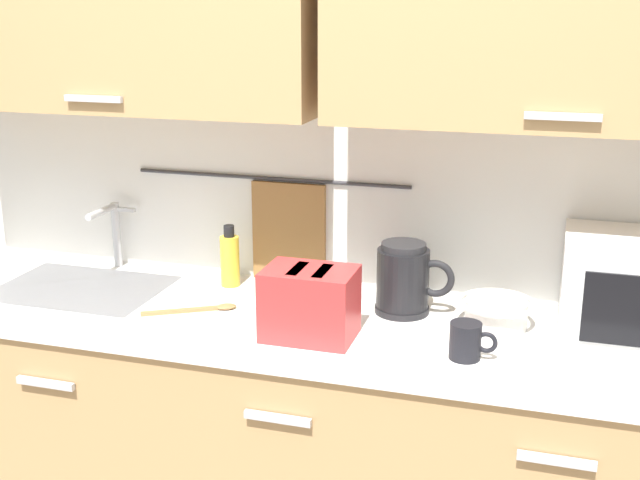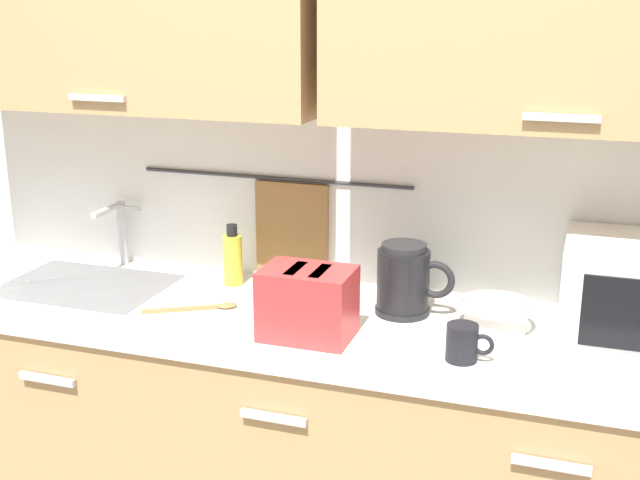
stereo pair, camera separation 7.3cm
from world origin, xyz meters
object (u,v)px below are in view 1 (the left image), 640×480
mug_by_kettle (466,341)px  electric_kettle (404,279)px  dish_soap_bottle (230,259)px  mug_near_sink (275,287)px  wooden_spoon (201,309)px  mixing_bowl (496,311)px  toaster (310,303)px

mug_by_kettle → electric_kettle: bearing=128.4°
dish_soap_bottle → mug_by_kettle: (0.78, -0.34, -0.04)m
mug_near_sink → wooden_spoon: size_ratio=0.47×
mixing_bowl → toaster: toaster is taller
mug_near_sink → mixing_bowl: mug_near_sink is taller
mixing_bowl → toaster: (-0.47, -0.22, 0.05)m
mug_near_sink → toaster: bearing=-51.0°
electric_kettle → wooden_spoon: (-0.57, -0.16, -0.10)m
dish_soap_bottle → wooden_spoon: (0.00, -0.23, -0.08)m
electric_kettle → mug_near_sink: size_ratio=1.89×
electric_kettle → dish_soap_bottle: (-0.57, 0.07, -0.01)m
electric_kettle → toaster: size_ratio=0.89×
dish_soap_bottle → mug_by_kettle: dish_soap_bottle is taller
mug_by_kettle → mug_near_sink: bearing=158.1°
dish_soap_bottle → mug_by_kettle: size_ratio=1.63×
mixing_bowl → mug_by_kettle: 0.24m
electric_kettle → mug_by_kettle: electric_kettle is taller
mug_near_sink → mug_by_kettle: (0.60, -0.24, 0.00)m
electric_kettle → wooden_spoon: 0.60m
mug_near_sink → mixing_bowl: bearing=-0.3°
wooden_spoon → electric_kettle: bearing=15.8°
dish_soap_bottle → mixing_bowl: dish_soap_bottle is taller
toaster → wooden_spoon: (-0.36, 0.09, -0.09)m
mug_near_sink → mixing_bowl: 0.65m
electric_kettle → toaster: 0.32m
dish_soap_bottle → mug_near_sink: 0.21m
wooden_spoon → mug_near_sink: bearing=36.6°
dish_soap_bottle → mug_by_kettle: bearing=-23.4°
mug_near_sink → electric_kettle: bearing=4.0°
toaster → mug_by_kettle: (0.42, -0.02, -0.05)m
mixing_bowl → wooden_spoon: size_ratio=0.85×
wooden_spoon → dish_soap_bottle: bearing=91.0°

